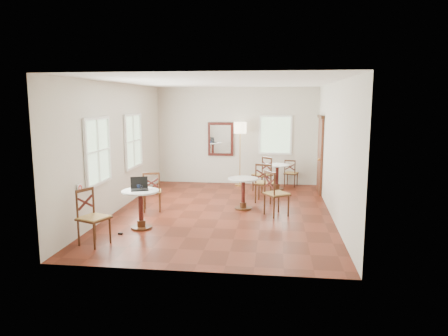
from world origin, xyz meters
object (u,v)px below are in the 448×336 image
Objects in this scene: chair_near_b at (93,217)px; chair_mid_b at (276,193)px; navy_mug at (139,187)px; power_adapter at (120,234)px; floor_lamp at (240,132)px; mouse at (142,189)px; chair_back_b at (263,174)px; chair_back_a at (291,173)px; chair_near_a at (152,191)px; water_glass at (141,188)px; cafe_table_back at (277,174)px; cafe_table_mid at (243,190)px; chair_mid_a at (264,183)px; cafe_table_near at (141,205)px; laptop at (139,187)px.

chair_near_b is 0.99× the size of chair_mid_b.
navy_mug reaches higher than power_adapter.
floor_lamp is 17.98× the size of mouse.
floor_lamp is (-1.09, 3.31, 1.14)m from chair_mid_b.
chair_back_b is 4.52m from mouse.
chair_back_b is at bearing 61.00° from chair_back_a.
chair_mid_b is 2.61m from chair_back_b.
chair_near_a is 0.92× the size of chair_mid_b.
water_glass reaches higher than power_adapter.
chair_back_a is 5.65m from water_glass.
chair_near_a is (-2.94, -2.77, 0.01)m from cafe_table_back.
chair_near_b reaches higher than cafe_table_mid.
chair_mid_b is 11.87× the size of power_adapter.
chair_mid_a is 2.27m from chair_back_a.
cafe_table_near is 0.77× the size of chair_mid_b.
laptop is (-2.39, -3.82, 0.37)m from chair_back_b.
chair_mid_a is (0.49, 0.74, 0.04)m from cafe_table_mid.
chair_near_a reaches higher than power_adapter.
chair_mid_a is 10.88× the size of water_glass.
chair_mid_a is 2.39× the size of laptop.
laptop is at bearing 81.51° from chair_near_a.
floor_lamp is at bearing 0.48° from chair_near_b.
chair_mid_b is 10.98× the size of water_glass.
chair_near_b is 5.73m from chair_back_b.
chair_mid_b is (3.28, 2.35, 0.00)m from chair_near_b.
chair_near_a is 1.35m from laptop.
cafe_table_back is 0.47m from chair_back_b.
chair_mid_b is (0.77, -0.49, 0.04)m from cafe_table_mid.
chair_mid_a is at bearing 56.63° from cafe_table_mid.
cafe_table_mid is at bearing 42.10° from water_glass.
chair_near_b is (-0.38, -2.40, 0.04)m from chair_near_a.
cafe_table_mid is 0.92m from chair_mid_b.
chair_back_b reaches higher than power_adapter.
cafe_table_near is at bearing -137.27° from cafe_table_mid.
chair_back_a is (3.74, 5.73, -0.10)m from chair_near_b.
chair_mid_a is (-0.32, -1.59, 0.05)m from cafe_table_back.
mouse is at bearing -123.91° from cafe_table_back.
chair_near_b is at bearing -114.39° from power_adapter.
cafe_table_near is at bearing -109.39° from floor_lamp.
chair_near_b is at bearing -135.41° from laptop.
cafe_table_mid is at bearing -109.20° from cafe_table_back.
floor_lamp reaches higher than cafe_table_mid.
cafe_table_near is 0.78× the size of chair_near_b.
chair_back_b is at bearing 52.38° from mouse.
mouse is at bearing 73.05° from chair_back_a.
chair_near_a is at bearing 12.66° from chair_near_b.
power_adapter is (-0.21, -0.57, -0.83)m from navy_mug.
cafe_table_mid is 6.33× the size of navy_mug.
chair_mid_a reaches higher than water_glass.
cafe_table_back is at bearing 49.73° from mouse.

